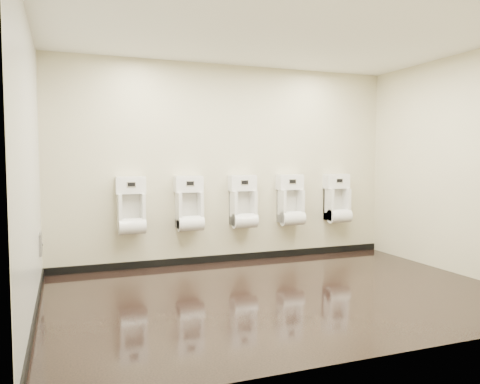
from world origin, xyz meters
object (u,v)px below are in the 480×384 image
at_px(urinal_2, 243,206).
at_px(urinal_3, 291,204).
at_px(urinal_0, 131,210).
at_px(urinal_1, 189,208).
at_px(urinal_4, 337,202).
at_px(access_panel, 41,244).

height_order(urinal_2, urinal_3, same).
relative_size(urinal_0, urinal_1, 1.00).
relative_size(urinal_3, urinal_4, 1.00).
height_order(access_panel, urinal_1, urinal_1).
relative_size(access_panel, urinal_2, 0.34).
bearing_deg(urinal_1, urinal_4, 0.00).
bearing_deg(urinal_4, urinal_0, 180.00).
relative_size(access_panel, urinal_4, 0.34).
distance_m(urinal_1, urinal_4, 2.34).
relative_size(urinal_1, urinal_4, 1.00).
height_order(urinal_1, urinal_4, same).
relative_size(urinal_1, urinal_2, 1.00).
xyz_separation_m(access_panel, urinal_3, (3.40, 0.42, 0.31)).
bearing_deg(access_panel, urinal_2, 9.01).
height_order(access_panel, urinal_0, urinal_0).
bearing_deg(urinal_2, urinal_1, 180.00).
bearing_deg(access_panel, urinal_4, 5.71).
distance_m(urinal_2, urinal_4, 1.55).
distance_m(access_panel, urinal_3, 3.44).
relative_size(urinal_0, urinal_3, 1.00).
bearing_deg(urinal_0, access_panel, -158.76).
distance_m(urinal_1, urinal_3, 1.54).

